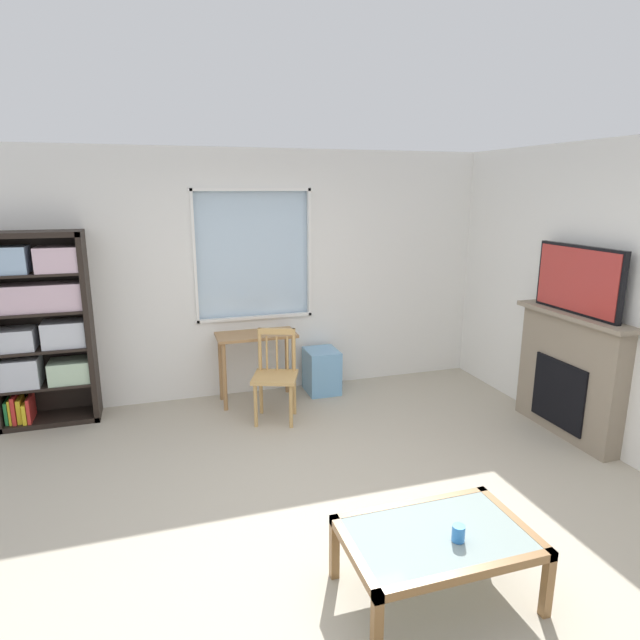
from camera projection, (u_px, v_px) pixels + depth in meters
name	position (u px, v px, depth m)	size (l,w,h in m)	color
ground	(325.00, 519.00, 3.74)	(6.27, 6.19, 0.02)	#B2A893
wall_back_with_window	(252.00, 277.00, 5.83)	(5.27, 0.15, 2.64)	white
bookshelf	(40.00, 324.00, 5.07)	(0.90, 0.38, 1.86)	black
desk_under_window	(256.00, 347.00, 5.66)	(0.83, 0.40, 0.75)	#A37547
wooden_chair	(276.00, 375.00, 5.24)	(0.53, 0.52, 0.90)	tan
plastic_drawer_unit	(322.00, 371.00, 6.01)	(0.35, 0.40, 0.49)	#72ADDB
fireplace	(569.00, 374.00, 4.90)	(0.26, 1.25, 1.16)	gray
tv	(578.00, 280.00, 4.69)	(0.06, 0.96, 0.60)	black
coffee_table	(437.00, 541.00, 2.95)	(1.03, 0.67, 0.40)	#8C9E99
sippy_cup	(458.00, 533.00, 2.86)	(0.07, 0.07, 0.09)	#337FD6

